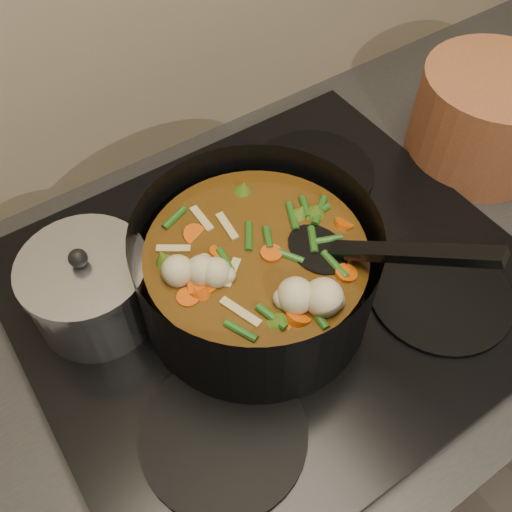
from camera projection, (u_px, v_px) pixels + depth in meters
counter at (269, 421)px, 1.10m from camera, size 2.64×0.64×0.91m
stovetop at (275, 286)px, 0.73m from camera, size 0.62×0.54×0.03m
stockpot at (257, 272)px, 0.66m from camera, size 0.33×0.36×0.20m
saucepan at (91, 289)px, 0.66m from camera, size 0.15×0.15×0.12m
terracotta_crock at (485, 118)px, 0.84m from camera, size 0.27×0.27×0.15m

